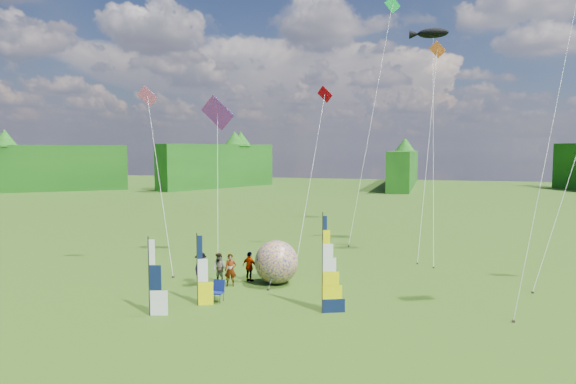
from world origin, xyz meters
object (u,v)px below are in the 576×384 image
(side_banner_far, at_px, (149,278))
(kite_whale, at_px, (434,123))
(feather_banner_main, at_px, (322,265))
(spectator_a, at_px, (231,270))
(spectator_d, at_px, (250,267))
(spectator_c, at_px, (201,269))
(spectator_b, at_px, (219,268))
(camp_chair, at_px, (217,291))
(side_banner_left, at_px, (197,271))
(bol_inflatable, at_px, (276,262))

(side_banner_far, relative_size, kite_whale, 0.19)
(side_banner_far, bearing_deg, kite_whale, 41.78)
(feather_banner_main, height_order, spectator_a, feather_banner_main)
(spectator_d, xyz_separation_m, kite_whale, (10.00, 13.06, 8.74))
(side_banner_far, xyz_separation_m, spectator_d, (2.29, 7.05, -0.91))
(side_banner_far, relative_size, spectator_c, 1.92)
(spectator_b, xyz_separation_m, spectator_c, (-0.83, -0.66, 0.06))
(feather_banner_main, relative_size, camp_chair, 4.19)
(side_banner_far, bearing_deg, camp_chair, 36.43)
(side_banner_left, height_order, spectator_c, side_banner_left)
(bol_inflatable, relative_size, spectator_a, 1.37)
(spectator_c, height_order, kite_whale, kite_whale)
(feather_banner_main, distance_m, spectator_a, 6.93)
(spectator_c, relative_size, spectator_d, 1.07)
(side_banner_left, xyz_separation_m, spectator_a, (0.17, 3.80, -0.83))
(bol_inflatable, xyz_separation_m, spectator_b, (-3.17, -0.82, -0.38))
(side_banner_far, distance_m, kite_whale, 24.84)
(side_banner_far, bearing_deg, side_banner_left, 37.97)
(feather_banner_main, xyz_separation_m, kite_whale, (4.73, 17.56, 7.32))
(spectator_b, relative_size, spectator_d, 1.00)
(spectator_b, bearing_deg, camp_chair, -52.48)
(camp_chair, bearing_deg, bol_inflatable, 64.89)
(spectator_a, xyz_separation_m, spectator_b, (-0.86, 0.40, -0.04))
(spectator_c, bearing_deg, feather_banner_main, -112.31)
(spectator_b, relative_size, spectator_c, 0.93)
(side_banner_left, xyz_separation_m, spectator_c, (-1.52, 3.53, -0.81))
(bol_inflatable, distance_m, camp_chair, 4.63)
(side_banner_left, relative_size, kite_whale, 0.18)
(side_banner_far, xyz_separation_m, spectator_c, (-0.09, 5.56, -0.85))
(side_banner_left, distance_m, side_banner_far, 2.48)
(spectator_c, bearing_deg, camp_chair, -141.85)
(side_banner_far, distance_m, camp_chair, 3.75)
(spectator_a, bearing_deg, side_banner_left, -110.32)
(feather_banner_main, bearing_deg, spectator_c, 135.50)
(feather_banner_main, relative_size, side_banner_left, 1.32)
(spectator_b, height_order, spectator_d, spectator_d)
(bol_inflatable, height_order, spectator_c, bol_inflatable)
(feather_banner_main, relative_size, spectator_c, 2.47)
(spectator_d, distance_m, kite_whale, 18.63)
(side_banner_left, height_order, side_banner_far, side_banner_far)
(spectator_c, bearing_deg, spectator_b, -52.38)
(spectator_a, height_order, camp_chair, spectator_a)
(bol_inflatable, height_order, camp_chair, bol_inflatable)
(feather_banner_main, relative_size, bol_inflatable, 1.85)
(spectator_b, bearing_deg, side_banner_far, -81.36)
(camp_chair, bearing_deg, side_banner_left, -132.33)
(side_banner_left, xyz_separation_m, spectator_b, (-0.68, 4.19, -0.87))
(side_banner_left, distance_m, bol_inflatable, 5.61)
(side_banner_left, height_order, camp_chair, side_banner_left)
(bol_inflatable, bearing_deg, side_banner_left, -116.40)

